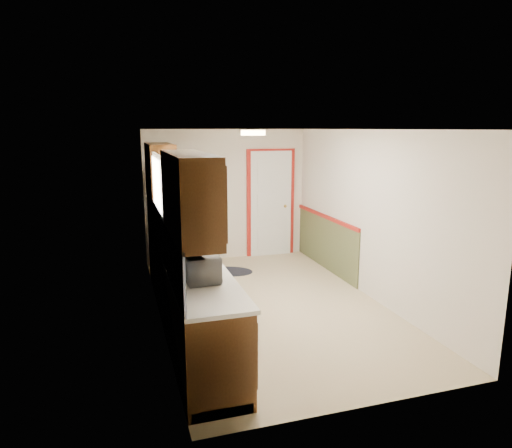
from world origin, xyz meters
TOP-DOWN VIEW (x-y plane):
  - room_shell at (0.00, 0.00)m, footprint 3.20×5.20m
  - kitchen_run at (-1.24, -0.29)m, footprint 0.63×4.00m
  - back_wall_trim at (0.99, 2.21)m, footprint 1.12×2.30m
  - ceiling_fixture at (-0.30, -0.20)m, footprint 0.30×0.30m
  - microwave at (-1.20, -1.38)m, footprint 0.30×0.50m
  - refrigerator at (-0.77, 2.05)m, footprint 0.84×0.82m
  - rug at (-0.19, 1.63)m, footprint 0.97×0.81m
  - cooktop at (-1.19, 0.75)m, footprint 0.53×0.63m

SIDE VIEW (x-z plane):
  - rug at x=-0.19m, z-range 0.00..0.01m
  - kitchen_run at x=-1.24m, z-range -0.29..1.91m
  - back_wall_trim at x=0.99m, z-range -0.15..1.93m
  - refrigerator at x=-0.77m, z-range 0.00..1.89m
  - cooktop at x=-1.19m, z-range 0.94..0.96m
  - microwave at x=-1.20m, z-range 0.94..1.27m
  - room_shell at x=0.00m, z-range -0.06..2.46m
  - ceiling_fixture at x=-0.30m, z-range 2.33..2.39m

